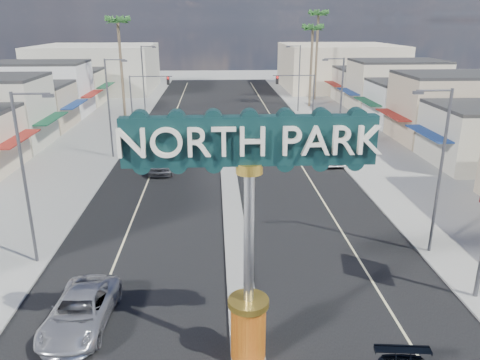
{
  "coord_description": "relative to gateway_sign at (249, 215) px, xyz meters",
  "views": [
    {
      "loc": [
        -1.11,
        -12.54,
        12.16
      ],
      "look_at": [
        0.11,
        9.51,
        4.6
      ],
      "focal_mm": 35.0,
      "sensor_mm": 36.0,
      "label": 1
    }
  ],
  "objects": [
    {
      "name": "ground",
      "position": [
        0.0,
        28.02,
        -5.93
      ],
      "size": [
        160.0,
        160.0,
        0.0
      ],
      "primitive_type": "plane",
      "color": "gray",
      "rests_on": "ground"
    },
    {
      "name": "road",
      "position": [
        0.0,
        28.02,
        -5.92
      ],
      "size": [
        20.0,
        120.0,
        0.01
      ],
      "primitive_type": "cube",
      "color": "black",
      "rests_on": "ground"
    },
    {
      "name": "median_island",
      "position": [
        0.0,
        12.02,
        -5.85
      ],
      "size": [
        1.3,
        30.0,
        0.16
      ],
      "primitive_type": "cube",
      "color": "gray",
      "rests_on": "ground"
    },
    {
      "name": "sidewalk_left",
      "position": [
        -14.0,
        28.02,
        -5.87
      ],
      "size": [
        8.0,
        120.0,
        0.12
      ],
      "primitive_type": "cube",
      "color": "gray",
      "rests_on": "ground"
    },
    {
      "name": "sidewalk_right",
      "position": [
        14.0,
        28.02,
        -5.87
      ],
      "size": [
        8.0,
        120.0,
        0.12
      ],
      "primitive_type": "cube",
      "color": "gray",
      "rests_on": "ground"
    },
    {
      "name": "storefront_row_left",
      "position": [
        -24.0,
        41.02,
        -2.93
      ],
      "size": [
        12.0,
        42.0,
        6.0
      ],
      "primitive_type": "cube",
      "color": "beige",
      "rests_on": "ground"
    },
    {
      "name": "storefront_row_right",
      "position": [
        24.0,
        41.02,
        -2.93
      ],
      "size": [
        12.0,
        42.0,
        6.0
      ],
      "primitive_type": "cube",
      "color": "#B7B29E",
      "rests_on": "ground"
    },
    {
      "name": "backdrop_far_left",
      "position": [
        -22.0,
        73.02,
        -1.93
      ],
      "size": [
        20.0,
        20.0,
        8.0
      ],
      "primitive_type": "cube",
      "color": "#B7B29E",
      "rests_on": "ground"
    },
    {
      "name": "backdrop_far_right",
      "position": [
        22.0,
        73.02,
        -1.93
      ],
      "size": [
        20.0,
        20.0,
        8.0
      ],
      "primitive_type": "cube",
      "color": "beige",
      "rests_on": "ground"
    },
    {
      "name": "gateway_sign",
      "position": [
        0.0,
        0.0,
        0.0
      ],
      "size": [
        8.2,
        1.5,
        9.15
      ],
      "color": "#B33B0D",
      "rests_on": "median_island"
    },
    {
      "name": "traffic_signal_left",
      "position": [
        -9.18,
        42.02,
        -1.65
      ],
      "size": [
        5.09,
        0.45,
        6.0
      ],
      "color": "#47474C",
      "rests_on": "ground"
    },
    {
      "name": "traffic_signal_right",
      "position": [
        9.18,
        42.02,
        -1.65
      ],
      "size": [
        5.09,
        0.45,
        6.0
      ],
      "color": "#47474C",
      "rests_on": "ground"
    },
    {
      "name": "streetlight_l_near",
      "position": [
        -10.43,
        8.02,
        -0.86
      ],
      "size": [
        2.03,
        0.22,
        9.0
      ],
      "color": "#47474C",
      "rests_on": "ground"
    },
    {
      "name": "streetlight_l_mid",
      "position": [
        -10.43,
        28.02,
        -0.86
      ],
      "size": [
        2.03,
        0.22,
        9.0
      ],
      "color": "#47474C",
      "rests_on": "ground"
    },
    {
      "name": "streetlight_l_far",
      "position": [
        -10.43,
        50.02,
        -0.86
      ],
      "size": [
        2.03,
        0.22,
        9.0
      ],
      "color": "#47474C",
      "rests_on": "ground"
    },
    {
      "name": "streetlight_r_near",
      "position": [
        10.43,
        8.02,
        -0.86
      ],
      "size": [
        2.03,
        0.22,
        9.0
      ],
      "color": "#47474C",
      "rests_on": "ground"
    },
    {
      "name": "streetlight_r_mid",
      "position": [
        10.43,
        28.02,
        -0.86
      ],
      "size": [
        2.03,
        0.22,
        9.0
      ],
      "color": "#47474C",
      "rests_on": "ground"
    },
    {
      "name": "streetlight_r_far",
      "position": [
        10.43,
        50.02,
        -0.86
      ],
      "size": [
        2.03,
        0.22,
        9.0
      ],
      "color": "#47474C",
      "rests_on": "ground"
    },
    {
      "name": "palm_left_far",
      "position": [
        -13.0,
        48.02,
        5.57
      ],
      "size": [
        2.6,
        2.6,
        13.1
      ],
      "color": "brown",
      "rests_on": "ground"
    },
    {
      "name": "palm_right_mid",
      "position": [
        13.0,
        54.02,
        4.67
      ],
      "size": [
        2.6,
        2.6,
        12.1
      ],
      "color": "brown",
      "rests_on": "ground"
    },
    {
      "name": "palm_right_far",
      "position": [
        15.0,
        60.02,
        6.46
      ],
      "size": [
        2.6,
        2.6,
        14.1
      ],
      "color": "brown",
      "rests_on": "ground"
    },
    {
      "name": "suv_left",
      "position": [
        -6.82,
        2.43,
        -5.21
      ],
      "size": [
        2.67,
        5.3,
        1.44
      ],
      "primitive_type": "imported",
      "rotation": [
        0.0,
        0.0,
        -0.06
      ],
      "color": "silver",
      "rests_on": "ground"
    },
    {
      "name": "car_parked_left",
      "position": [
        -5.5,
        23.89,
        -5.06
      ],
      "size": [
        2.34,
        5.18,
        1.73
      ],
      "primitive_type": "imported",
      "rotation": [
        0.0,
        0.0,
        -0.06
      ],
      "color": "slate",
      "rests_on": "ground"
    },
    {
      "name": "car_parked_right",
      "position": [
        9.0,
        25.69,
        -5.05
      ],
      "size": [
        2.07,
        5.4,
        1.76
      ],
      "primitive_type": "imported",
      "rotation": [
        0.0,
        0.0,
        0.04
      ],
      "color": "white",
      "rests_on": "ground"
    }
  ]
}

